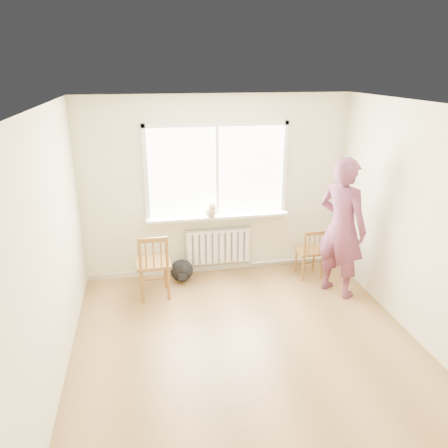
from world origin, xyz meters
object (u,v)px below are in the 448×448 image
chair_right (311,253)px  backpack (182,270)px  person (342,228)px  cat (211,210)px  chair_left (154,266)px

chair_right → backpack: size_ratio=2.28×
person → cat: bearing=30.8°
chair_left → chair_right: (2.35, 0.19, -0.08)m
cat → person: bearing=-29.6°
person → backpack: bearing=38.4°
chair_right → chair_left: bearing=3.1°
cat → backpack: (-0.47, -0.10, -0.89)m
chair_left → cat: bearing=-151.6°
chair_left → backpack: size_ratio=2.75×
chair_right → cat: 1.64m
person → chair_right: bearing=-10.7°
chair_right → cat: bearing=-14.2°
person → cat: size_ratio=4.81×
chair_right → backpack: bearing=-8.2°
chair_left → chair_right: size_ratio=1.20×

